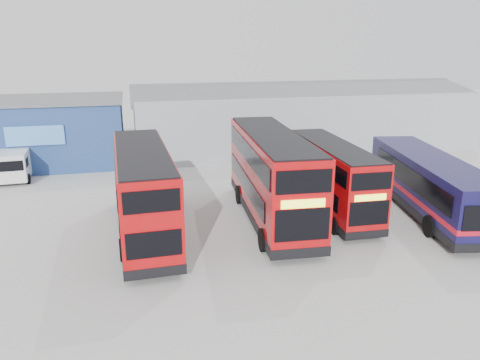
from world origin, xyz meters
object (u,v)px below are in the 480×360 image
double_decker_centre (272,178)px  panel_van (15,162)px  double_decker_right (332,178)px  maintenance_shed (298,117)px  single_decker_blue (429,186)px  office_block (45,131)px  double_decker_left (144,193)px

double_decker_centre → panel_van: size_ratio=2.29×
double_decker_right → maintenance_shed: bearing=78.0°
single_decker_blue → double_decker_right: bearing=-5.7°
maintenance_shed → panel_van: 24.35m
double_decker_right → single_decker_blue: 5.47m
office_block → double_decker_left: bearing=-66.9°
office_block → double_decker_right: office_block is taller
office_block → double_decker_right: size_ratio=1.30×
double_decker_left → single_decker_blue: 15.82m
double_decker_left → single_decker_blue: double_decker_left is taller
double_decker_centre → panel_van: (-15.42, 11.79, -1.19)m
office_block → double_decker_centre: size_ratio=1.07×
office_block → maintenance_shed: 22.09m
office_block → maintenance_shed: size_ratio=0.40×
office_block → single_decker_blue: size_ratio=1.00×
maintenance_shed → double_decker_centre: 19.77m
double_decker_left → double_decker_centre: 6.86m
double_decker_left → double_decker_right: bearing=-176.1°
office_block → double_decker_left: 18.14m
maintenance_shed → single_decker_blue: size_ratio=2.47×
double_decker_centre → double_decker_right: 3.78m
double_decker_right → panel_van: (-19.15, 11.35, -0.78)m
double_decker_right → panel_van: size_ratio=1.88×
double_decker_right → single_decker_blue: double_decker_right is taller
double_decker_left → maintenance_shed: bearing=-130.5°
double_decker_centre → single_decker_blue: double_decker_centre is taller
double_decker_left → office_block: bearing=-68.8°
maintenance_shed → panel_van: size_ratio=6.06×
office_block → panel_van: bearing=-109.3°
office_block → single_decker_blue: 28.61m
double_decker_centre → panel_van: double_decker_centre is taller
double_decker_left → double_decker_right: 10.61m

